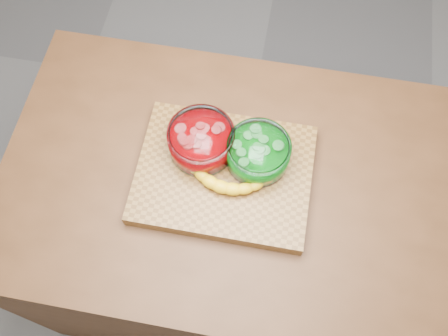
# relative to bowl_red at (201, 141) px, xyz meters

# --- Properties ---
(ground) EXTENTS (3.50, 3.50, 0.00)m
(ground) POSITION_rel_bowl_red_xyz_m (0.07, -0.06, -0.98)
(ground) COLOR #5E5E63
(ground) RESTS_ON ground
(counter) EXTENTS (1.20, 0.80, 0.90)m
(counter) POSITION_rel_bowl_red_xyz_m (0.07, -0.06, -0.53)
(counter) COLOR #482915
(counter) RESTS_ON ground
(cutting_board) EXTENTS (0.45, 0.35, 0.04)m
(cutting_board) POSITION_rel_bowl_red_xyz_m (0.07, -0.06, -0.06)
(cutting_board) COLOR brown
(cutting_board) RESTS_ON counter
(bowl_red) EXTENTS (0.17, 0.17, 0.08)m
(bowl_red) POSITION_rel_bowl_red_xyz_m (0.00, 0.00, 0.00)
(bowl_red) COLOR white
(bowl_red) RESTS_ON cutting_board
(bowl_green) EXTENTS (0.16, 0.16, 0.08)m
(bowl_green) POSITION_rel_bowl_red_xyz_m (0.15, -0.01, -0.00)
(bowl_green) COLOR white
(bowl_green) RESTS_ON cutting_board
(banana) EXTENTS (0.26, 0.13, 0.04)m
(banana) POSITION_rel_bowl_red_xyz_m (0.08, -0.07, -0.02)
(banana) COLOR yellow
(banana) RESTS_ON cutting_board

